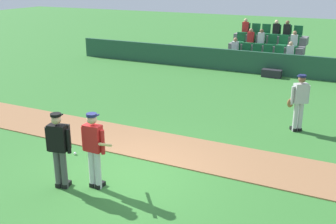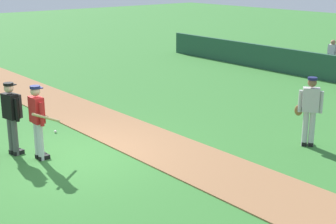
% 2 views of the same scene
% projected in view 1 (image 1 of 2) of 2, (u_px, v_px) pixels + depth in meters
% --- Properties ---
extents(ground_plane, '(80.00, 80.00, 0.00)m').
position_uv_depth(ground_plane, '(127.00, 176.00, 9.69)').
color(ground_plane, '#33702D').
extents(infield_dirt_path, '(28.00, 1.91, 0.03)m').
position_uv_depth(infield_dirt_path, '(163.00, 147.00, 11.27)').
color(infield_dirt_path, '#936642').
rests_on(infield_dirt_path, ground).
extents(dugout_fence, '(20.00, 0.16, 1.05)m').
position_uv_depth(dugout_fence, '(256.00, 63.00, 19.51)').
color(dugout_fence, '#234C38').
rests_on(dugout_fence, ground).
extents(stadium_bleachers, '(3.90, 2.95, 2.30)m').
position_uv_depth(stadium_bleachers, '(266.00, 54.00, 21.07)').
color(stadium_bleachers, slate).
rests_on(stadium_bleachers, ground).
extents(batter_red_jersey, '(0.69, 0.78, 1.76)m').
position_uv_depth(batter_red_jersey, '(94.00, 148.00, 8.85)').
color(batter_red_jersey, silver).
rests_on(batter_red_jersey, ground).
extents(umpire_home_plate, '(0.58, 0.36, 1.76)m').
position_uv_depth(umpire_home_plate, '(59.00, 146.00, 8.86)').
color(umpire_home_plate, '#4C4C4C').
rests_on(umpire_home_plate, ground).
extents(runner_grey_jersey, '(0.61, 0.47, 1.76)m').
position_uv_depth(runner_grey_jersey, '(299.00, 101.00, 12.14)').
color(runner_grey_jersey, '#B2B2B2').
rests_on(runner_grey_jersey, ground).
extents(baseball, '(0.07, 0.07, 0.07)m').
position_uv_depth(baseball, '(75.00, 153.00, 10.80)').
color(baseball, white).
rests_on(baseball, ground).
extents(equipment_bag, '(0.90, 0.36, 0.36)m').
position_uv_depth(equipment_bag, '(272.00, 73.00, 18.87)').
color(equipment_bag, '#232328').
rests_on(equipment_bag, ground).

